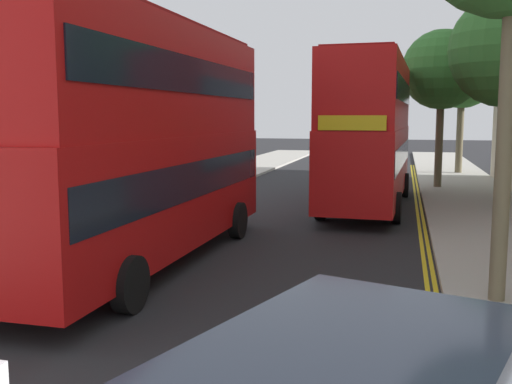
{
  "coord_description": "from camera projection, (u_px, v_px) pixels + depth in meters",
  "views": [
    {
      "loc": [
        3.68,
        -1.69,
        3.48
      ],
      "look_at": [
        0.5,
        11.0,
        1.8
      ],
      "focal_mm": 41.38,
      "sensor_mm": 36.0,
      "label": 1
    }
  ],
  "objects": [
    {
      "name": "kerb_line_inner",
      "position": [
        422.0,
        250.0,
        15.41
      ],
      "size": [
        0.1,
        56.0,
        0.01
      ],
      "primitive_type": "cube",
      "color": "yellow",
      "rests_on": "ground"
    },
    {
      "name": "street_tree_distant",
      "position": [
        442.0,
        70.0,
        27.52
      ],
      "size": [
        3.7,
        3.7,
        7.36
      ],
      "color": "#6B6047",
      "rests_on": "sidewalk_right"
    },
    {
      "name": "street_tree_near",
      "position": [
        507.0,
        50.0,
        21.95
      ],
      "size": [
        4.27,
        4.27,
        7.94
      ],
      "color": "#6B6047",
      "rests_on": "sidewalk_right"
    },
    {
      "name": "double_decker_bus_away",
      "position": [
        145.0,
        136.0,
        13.68
      ],
      "size": [
        2.91,
        10.84,
        5.64
      ],
      "color": "#B20F0F",
      "rests_on": "ground"
    },
    {
      "name": "kerb_line_outer",
      "position": [
        429.0,
        251.0,
        15.37
      ],
      "size": [
        0.1,
        56.0,
        0.01
      ],
      "primitive_type": "cube",
      "color": "yellow",
      "rests_on": "ground"
    },
    {
      "name": "sidewalk_right",
      "position": [
        503.0,
        237.0,
        16.78
      ],
      "size": [
        4.0,
        80.0,
        0.14
      ],
      "primitive_type": "cube",
      "color": "#ADA89E",
      "rests_on": "ground"
    },
    {
      "name": "street_tree_mid",
      "position": [
        462.0,
        74.0,
        34.57
      ],
      "size": [
        4.05,
        4.05,
        7.86
      ],
      "color": "#6B6047",
      "rests_on": "sidewalk_right"
    },
    {
      "name": "sidewalk_left",
      "position": [
        91.0,
        218.0,
        19.91
      ],
      "size": [
        4.0,
        80.0,
        0.14
      ],
      "primitive_type": "cube",
      "color": "#ADA89E",
      "rests_on": "ground"
    },
    {
      "name": "double_decker_bus_oncoming",
      "position": [
        370.0,
        128.0,
        22.43
      ],
      "size": [
        3.12,
        10.89,
        5.64
      ],
      "color": "red",
      "rests_on": "ground"
    }
  ]
}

